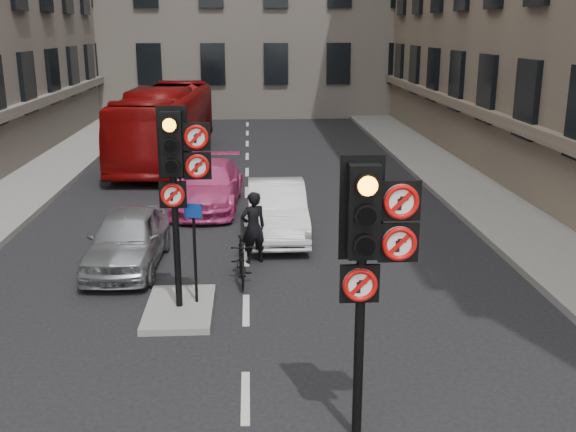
{
  "coord_description": "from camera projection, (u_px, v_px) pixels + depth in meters",
  "views": [
    {
      "loc": [
        0.12,
        -6.35,
        4.99
      ],
      "look_at": [
        0.6,
        2.07,
        2.6
      ],
      "focal_mm": 42.0,
      "sensor_mm": 36.0,
      "label": 1
    }
  ],
  "objects": [
    {
      "name": "centre_island",
      "position": [
        180.0,
        308.0,
        12.18
      ],
      "size": [
        1.2,
        2.0,
        0.12
      ],
      "primitive_type": "cube",
      "color": "gray",
      "rests_on": "ground"
    },
    {
      "name": "info_sign",
      "position": [
        194.0,
        239.0,
        11.99
      ],
      "size": [
        0.32,
        0.13,
        1.87
      ],
      "rotation": [
        0.0,
        0.0,
        -0.27
      ],
      "color": "black",
      "rests_on": "centre_island"
    },
    {
      "name": "motorcyclist",
      "position": [
        253.0,
        227.0,
        14.51
      ],
      "size": [
        0.68,
        0.57,
        1.59
      ],
      "primitive_type": "imported",
      "rotation": [
        0.0,
        0.0,
        3.54
      ],
      "color": "black",
      "rests_on": "ground"
    },
    {
      "name": "car_pink",
      "position": [
        208.0,
        185.0,
        19.08
      ],
      "size": [
        2.03,
        4.44,
        1.26
      ],
      "primitive_type": "imported",
      "rotation": [
        0.0,
        0.0,
        -0.06
      ],
      "color": "#CE3C7F",
      "rests_on": "ground"
    },
    {
      "name": "bus_red",
      "position": [
        166.0,
        124.0,
        25.5
      ],
      "size": [
        2.98,
        10.14,
        2.79
      ],
      "primitive_type": "imported",
      "rotation": [
        0.0,
        0.0,
        -0.06
      ],
      "color": "maroon",
      "rests_on": "ground"
    },
    {
      "name": "signal_near",
      "position": [
        370.0,
        242.0,
        7.79
      ],
      "size": [
        0.91,
        0.4,
        3.58
      ],
      "color": "black",
      "rests_on": "ground"
    },
    {
      "name": "car_white",
      "position": [
        277.0,
        209.0,
        16.5
      ],
      "size": [
        1.4,
        3.97,
        1.3
      ],
      "primitive_type": "imported",
      "rotation": [
        0.0,
        0.0,
        0.01
      ],
      "color": "white",
      "rests_on": "ground"
    },
    {
      "name": "car_silver",
      "position": [
        128.0,
        239.0,
        14.34
      ],
      "size": [
        1.58,
        3.68,
        1.24
      ],
      "primitive_type": "imported",
      "rotation": [
        0.0,
        0.0,
        -0.03
      ],
      "color": "#96999D",
      "rests_on": "ground"
    },
    {
      "name": "signal_far",
      "position": [
        178.0,
        165.0,
        11.45
      ],
      "size": [
        0.91,
        0.4,
        3.58
      ],
      "color": "black",
      "rests_on": "centre_island"
    },
    {
      "name": "pavement_right",
      "position": [
        497.0,
        203.0,
        19.36
      ],
      "size": [
        3.0,
        50.0,
        0.16
      ],
      "primitive_type": "cube",
      "color": "gray",
      "rests_on": "ground"
    },
    {
      "name": "motorcycle",
      "position": [
        241.0,
        261.0,
        13.49
      ],
      "size": [
        0.51,
        1.52,
        0.9
      ],
      "primitive_type": "imported",
      "rotation": [
        0.0,
        0.0,
        0.06
      ],
      "color": "black",
      "rests_on": "ground"
    }
  ]
}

